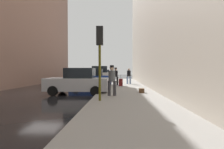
{
  "coord_description": "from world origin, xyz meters",
  "views": [
    {
      "loc": [
        5.4,
        -12.29,
        1.61
      ],
      "look_at": [
        4.83,
        3.63,
        1.26
      ],
      "focal_mm": 28.0,
      "sensor_mm": 36.0,
      "label": 1
    }
  ],
  "objects": [
    {
      "name": "traffic_light",
      "position": [
        4.5,
        -3.83,
        2.76
      ],
      "size": [
        0.32,
        0.32,
        3.6
      ],
      "color": "#514C0F",
      "rests_on": "sidewalk"
    },
    {
      "name": "pedestrian_with_fedora",
      "position": [
        5.15,
        5.2,
        1.14
      ],
      "size": [
        0.52,
        0.44,
        1.78
      ],
      "color": "black",
      "rests_on": "sidewalk"
    },
    {
      "name": "parked_white_van",
      "position": [
        2.65,
        12.16,
        1.03
      ],
      "size": [
        4.66,
        2.19,
        2.25
      ],
      "color": "silver",
      "rests_on": "ground_plane"
    },
    {
      "name": "sidewalk",
      "position": [
        6.0,
        0.0,
        0.07
      ],
      "size": [
        4.0,
        40.0,
        0.15
      ],
      "primitive_type": "cube",
      "color": "gray",
      "rests_on": "ground_plane"
    },
    {
      "name": "parked_blue_sedan",
      "position": [
        2.65,
        5.45,
        0.85
      ],
      "size": [
        4.26,
        2.17,
        1.79
      ],
      "color": "navy",
      "rests_on": "ground_plane"
    },
    {
      "name": "rolling_suitcase",
      "position": [
        5.64,
        4.44,
        0.49
      ],
      "size": [
        0.4,
        0.59,
        1.04
      ],
      "color": "#591414",
      "rests_on": "sidewalk"
    },
    {
      "name": "ground_plane",
      "position": [
        0.0,
        0.0,
        0.0
      ],
      "size": [
        120.0,
        120.0,
        0.0
      ],
      "primitive_type": "plane",
      "color": "black"
    },
    {
      "name": "pedestrian_with_beanie",
      "position": [
        5.03,
        -2.15,
        1.14
      ],
      "size": [
        0.51,
        0.42,
        1.78
      ],
      "color": "#333338",
      "rests_on": "sidewalk"
    },
    {
      "name": "parked_dark_green_sedan",
      "position": [
        2.65,
        18.95,
        0.85
      ],
      "size": [
        4.22,
        2.1,
        1.79
      ],
      "color": "#193828",
      "rests_on": "ground_plane"
    },
    {
      "name": "parked_silver_sedan",
      "position": [
        2.65,
        -0.45,
        0.85
      ],
      "size": [
        4.22,
        2.09,
        1.79
      ],
      "color": "#B7BABF",
      "rests_on": "ground_plane"
    },
    {
      "name": "fire_hydrant",
      "position": [
        4.45,
        4.68,
        0.5
      ],
      "size": [
        0.42,
        0.22,
        0.7
      ],
      "color": "red",
      "rests_on": "sidewalk"
    },
    {
      "name": "pedestrian_in_jeans",
      "position": [
        6.56,
        6.98,
        1.1
      ],
      "size": [
        0.52,
        0.44,
        1.71
      ],
      "color": "#728CB2",
      "rests_on": "sidewalk"
    },
    {
      "name": "duffel_bag",
      "position": [
        6.94,
        -0.68,
        0.29
      ],
      "size": [
        0.32,
        0.44,
        0.28
      ],
      "color": "#472D19",
      "rests_on": "sidewalk"
    }
  ]
}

